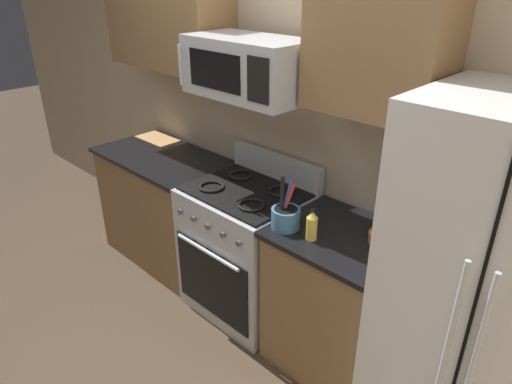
# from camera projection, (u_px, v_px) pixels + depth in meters

# --- Properties ---
(ground_plane) EXTENTS (16.00, 16.00, 0.00)m
(ground_plane) POSITION_uv_depth(u_px,v_px,m) (177.00, 351.00, 2.95)
(ground_plane) COLOR #473828
(wall_back) EXTENTS (8.00, 0.10, 2.60)m
(wall_back) POSITION_uv_depth(u_px,v_px,m) (287.00, 121.00, 3.04)
(wall_back) COLOR tan
(wall_back) RESTS_ON ground
(counter_left) EXTENTS (1.09, 0.64, 0.91)m
(counter_left) POSITION_uv_depth(u_px,v_px,m) (166.00, 207.00, 3.75)
(counter_left) COLOR olive
(counter_left) RESTS_ON ground
(range_oven) EXTENTS (0.76, 0.68, 1.09)m
(range_oven) POSITION_uv_depth(u_px,v_px,m) (247.00, 249.00, 3.16)
(range_oven) COLOR #B2B5BA
(range_oven) RESTS_ON ground
(counter_right) EXTENTS (0.70, 0.64, 0.91)m
(counter_right) POSITION_uv_depth(u_px,v_px,m) (335.00, 300.00, 2.70)
(counter_right) COLOR olive
(counter_right) RESTS_ON ground
(refrigerator) EXTENTS (0.89, 0.75, 1.80)m
(refrigerator) POSITION_uv_depth(u_px,v_px,m) (496.00, 306.00, 1.99)
(refrigerator) COLOR silver
(refrigerator) RESTS_ON ground
(microwave) EXTENTS (0.75, 0.44, 0.33)m
(microwave) POSITION_uv_depth(u_px,v_px,m) (248.00, 67.00, 2.63)
(microwave) COLOR #B2B5BA
(upper_cabinets_left) EXTENTS (1.08, 0.34, 0.76)m
(upper_cabinets_left) POSITION_uv_depth(u_px,v_px,m) (167.00, 12.00, 3.21)
(upper_cabinets_left) COLOR olive
(upper_cabinets_right) EXTENTS (0.69, 0.34, 0.76)m
(upper_cabinets_right) POSITION_uv_depth(u_px,v_px,m) (381.00, 35.00, 2.16)
(upper_cabinets_right) COLOR olive
(utensil_crock) EXTENTS (0.16, 0.16, 0.30)m
(utensil_crock) POSITION_uv_depth(u_px,v_px,m) (286.00, 217.00, 2.54)
(utensil_crock) COLOR teal
(utensil_crock) RESTS_ON counter_right
(cutting_board) EXTENTS (0.38, 0.21, 0.02)m
(cutting_board) POSITION_uv_depth(u_px,v_px,m) (157.00, 139.00, 3.85)
(cutting_board) COLOR tan
(cutting_board) RESTS_ON counter_left
(bottle_oil) EXTENTS (0.06, 0.06, 0.18)m
(bottle_oil) POSITION_uv_depth(u_px,v_px,m) (312.00, 226.00, 2.42)
(bottle_oil) COLOR gold
(bottle_oil) RESTS_ON counter_right
(prep_bowl) EXTENTS (0.16, 0.16, 0.06)m
(prep_bowl) POSITION_uv_depth(u_px,v_px,m) (383.00, 237.00, 2.41)
(prep_bowl) COLOR #D1662D
(prep_bowl) RESTS_ON counter_right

